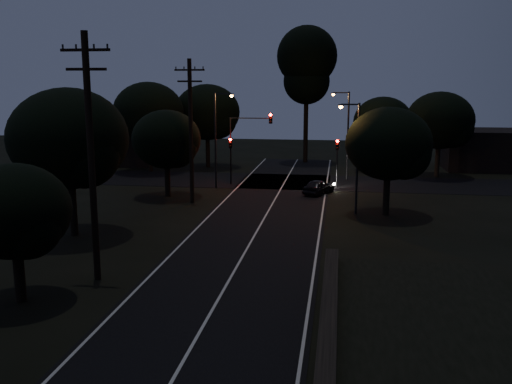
% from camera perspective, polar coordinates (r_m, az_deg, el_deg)
% --- Properties ---
extents(road_surface, '(60.00, 70.00, 0.03)m').
position_cam_1_polar(road_surface, '(40.90, 1.46, -1.54)').
color(road_surface, black).
rests_on(road_surface, ground).
extents(utility_pole_mid, '(2.20, 0.30, 11.00)m').
position_cam_1_polar(utility_pole_mid, '(26.07, -16.18, 3.63)').
color(utility_pole_mid, black).
rests_on(utility_pole_mid, ground).
extents(utility_pole_far, '(2.20, 0.30, 10.50)m').
position_cam_1_polar(utility_pole_far, '(42.07, -6.54, 6.29)').
color(utility_pole_far, black).
rests_on(utility_pole_far, ground).
extents(tree_left_b, '(4.50, 4.50, 5.72)m').
position_cam_1_polar(tree_left_b, '(24.58, -22.82, -2.04)').
color(tree_left_b, black).
rests_on(tree_left_b, ground).
extents(tree_left_c, '(6.79, 6.79, 8.58)m').
position_cam_1_polar(tree_left_c, '(34.07, -17.95, 4.84)').
color(tree_left_c, black).
rests_on(tree_left_c, ground).
extents(tree_left_d, '(5.34, 5.34, 6.77)m').
position_cam_1_polar(tree_left_d, '(44.62, -8.77, 5.08)').
color(tree_left_d, black).
rests_on(tree_left_d, ground).
extents(tree_far_nw, '(6.82, 6.82, 8.64)m').
position_cam_1_polar(tree_far_nw, '(60.02, -4.71, 7.82)').
color(tree_far_nw, black).
rests_on(tree_far_nw, ground).
extents(tree_far_w, '(6.96, 6.96, 8.88)m').
position_cam_1_polar(tree_far_w, '(57.54, -10.52, 7.71)').
color(tree_far_w, black).
rests_on(tree_far_w, ground).
extents(tree_far_ne, '(5.87, 5.87, 7.43)m').
position_cam_1_polar(tree_far_ne, '(58.71, 12.78, 6.73)').
color(tree_far_ne, black).
rests_on(tree_far_ne, ground).
extents(tree_far_e, '(6.30, 6.30, 7.99)m').
position_cam_1_polar(tree_far_e, '(56.31, 18.14, 6.68)').
color(tree_far_e, black).
rests_on(tree_far_e, ground).
extents(tree_right_a, '(5.72, 5.72, 7.27)m').
position_cam_1_polar(tree_right_a, '(38.78, 13.43, 4.52)').
color(tree_right_a, black).
rests_on(tree_right_a, ground).
extents(tall_pine, '(6.54, 6.54, 14.87)m').
position_cam_1_polar(tall_pine, '(63.66, 5.10, 12.60)').
color(tall_pine, black).
rests_on(tall_pine, ground).
extents(building_left, '(10.00, 8.00, 4.40)m').
position_cam_1_polar(building_left, '(65.75, -13.86, 4.84)').
color(building_left, black).
rests_on(building_left, ground).
extents(building_right, '(9.00, 7.00, 4.00)m').
position_cam_1_polar(building_right, '(63.74, 22.20, 3.98)').
color(building_right, black).
rests_on(building_right, ground).
extents(signal_left, '(0.28, 0.35, 4.10)m').
position_cam_1_polar(signal_left, '(49.78, -2.55, 4.00)').
color(signal_left, black).
rests_on(signal_left, ground).
extents(signal_right, '(0.28, 0.35, 4.10)m').
position_cam_1_polar(signal_right, '(48.88, 8.12, 3.77)').
color(signal_right, black).
rests_on(signal_right, ground).
extents(signal_mast, '(3.70, 0.35, 6.25)m').
position_cam_1_polar(signal_mast, '(49.33, -0.63, 5.70)').
color(signal_mast, black).
rests_on(signal_mast, ground).
extents(streetlight_a, '(1.66, 0.26, 8.00)m').
position_cam_1_polar(streetlight_a, '(47.79, -3.86, 5.87)').
color(streetlight_a, black).
rests_on(streetlight_a, ground).
extents(streetlight_b, '(1.66, 0.26, 8.00)m').
position_cam_1_polar(streetlight_b, '(52.69, 8.98, 6.23)').
color(streetlight_b, black).
rests_on(streetlight_b, ground).
extents(streetlight_c, '(1.46, 0.26, 7.50)m').
position_cam_1_polar(streetlight_c, '(38.80, 9.89, 4.12)').
color(streetlight_c, black).
rests_on(streetlight_c, ground).
extents(car, '(2.73, 3.78, 1.20)m').
position_cam_1_polar(car, '(45.94, 6.27, 0.53)').
color(car, black).
rests_on(car, ground).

